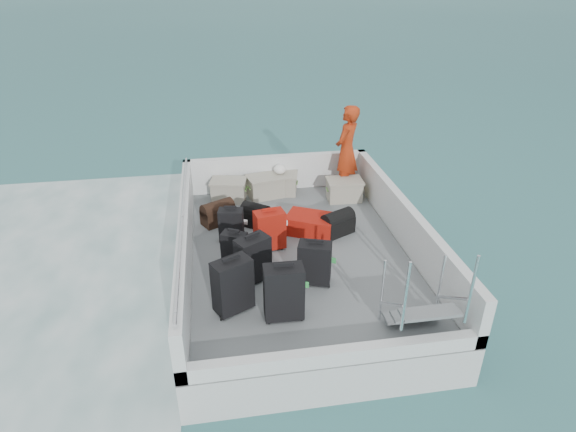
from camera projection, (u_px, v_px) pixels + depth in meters
The scene contains 22 objects.
ground at pixel (298, 283), 7.89m from camera, with size 160.00×160.00×0.00m, color #16474D.
ferry_hull at pixel (298, 268), 7.75m from camera, with size 3.60×5.00×0.60m, color silver.
deck at pixel (298, 251), 7.61m from camera, with size 3.30×4.70×0.02m, color slate.
deck_fittings at pixel (325, 239), 7.20m from camera, with size 3.60×5.00×0.90m.
suitcase_0 at pixel (233, 286), 6.14m from camera, with size 0.49×0.28×0.75m, color black.
suitcase_1 at pixel (235, 250), 7.12m from camera, with size 0.36×0.21×0.55m, color black.
suitcase_2 at pixel (231, 226), 7.75m from camera, with size 0.39×0.23×0.57m, color black.
suitcase_3 at pixel (284, 293), 6.02m from camera, with size 0.50×0.29×0.75m, color black.
suitcase_4 at pixel (253, 260), 6.75m from camera, with size 0.47×0.28×0.69m, color black.
suitcase_5 at pixel (270, 230), 7.54m from camera, with size 0.46×0.28×0.64m, color #B41B0D.
suitcase_6 at pixel (314, 263), 6.72m from camera, with size 0.46×0.27×0.63m, color black.
suitcase_8 at pixel (311, 224), 8.07m from camera, with size 0.52×0.79×0.31m, color #B41B0D.
duffel_0 at pixel (218, 215), 8.35m from camera, with size 0.56×0.30×0.32m, color black, non-canonical shape.
duffel_1 at pixel (256, 217), 8.27m from camera, with size 0.46×0.30×0.32m, color black, non-canonical shape.
duffel_2 at pixel (338, 225), 8.03m from camera, with size 0.54×0.30×0.32m, color black, non-canonical shape.
crate_0 at pixel (229, 191), 9.16m from camera, with size 0.63×0.43×0.38m, color #A5A190.
crate_1 at pixel (266, 187), 9.31m from camera, with size 0.64×0.44×0.39m, color #A5A190.
crate_2 at pixel (280, 184), 9.44m from camera, with size 0.63×0.44×0.38m, color #A5A190.
crate_3 at pixel (344, 190), 9.18m from camera, with size 0.63×0.43×0.38m, color #A5A190.
yellow_bag at pixel (356, 193), 9.27m from camera, with size 0.28×0.26×0.22m, color gold.
white_bag at pixel (280, 171), 9.31m from camera, with size 0.24×0.24×0.18m, color white.
passenger at pixel (347, 150), 9.17m from camera, with size 0.64×0.41×1.74m, color #EA3F16.
Camera 1 is at (-1.20, -6.36, 4.65)m, focal length 30.00 mm.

